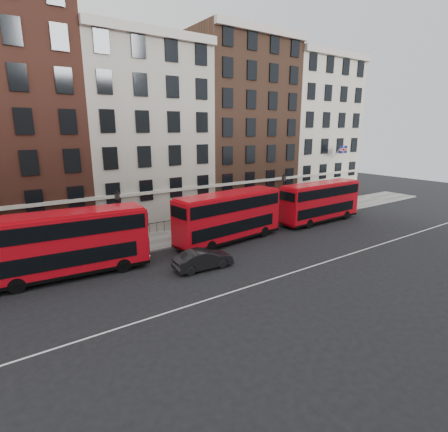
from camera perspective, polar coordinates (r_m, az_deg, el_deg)
ground at (r=25.63m, az=2.68°, el=-9.41°), size 120.00×120.00×0.00m
pavement at (r=34.01m, az=-8.12°, el=-3.40°), size 80.00×5.00×0.15m
kerb at (r=31.89m, az=-6.09°, el=-4.52°), size 80.00×0.30×0.16m
road_centre_line at (r=24.21m, az=5.61°, el=-10.91°), size 70.00×0.12×0.01m
building_terrace at (r=39.11m, az=-14.09°, el=13.71°), size 64.00×11.95×22.00m
bus_b at (r=26.65m, az=-24.58°, el=-4.03°), size 11.31×3.58×4.68m
bus_c at (r=31.90m, az=0.77°, el=0.03°), size 11.15×3.78×4.60m
bus_d at (r=40.29m, az=15.39°, el=2.37°), size 10.64×2.83×4.44m
car_front at (r=26.25m, az=-3.43°, el=-7.08°), size 4.62×1.86×1.49m
lamp_post_left at (r=29.57m, az=-16.80°, el=-0.49°), size 0.44×0.44×5.33m
lamp_post_right at (r=38.80m, az=9.64°, el=3.29°), size 0.44×0.44×5.33m
traffic_light at (r=48.16m, az=20.53°, el=3.90°), size 0.25×0.45×3.27m
iron_railings at (r=35.75m, az=-9.75°, el=-1.64°), size 6.60×0.06×1.00m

